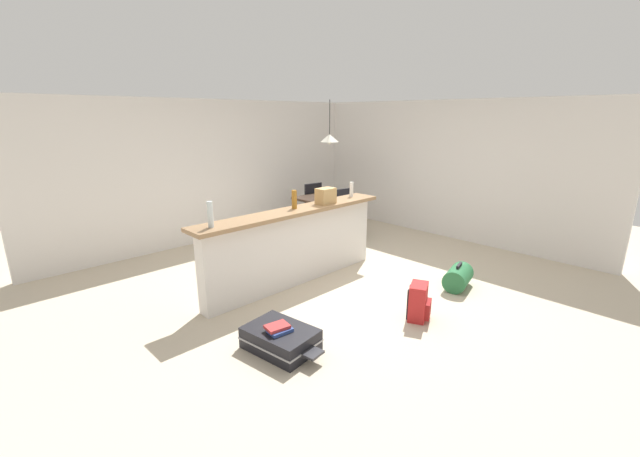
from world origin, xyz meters
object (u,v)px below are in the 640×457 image
grocery_bag (326,196)px  duffel_bag_green (458,277)px  pendant_lamp (330,138)px  bottle_amber (294,199)px  book_stack (279,329)px  bottle_clear (210,214)px  bottle_white (351,189)px  dining_table (327,201)px  dining_chair_near_partition (346,212)px  dining_chair_far_side (310,203)px  suitcase_flat_black (281,339)px  backpack_red (419,302)px

grocery_bag → duffel_bag_green: size_ratio=0.48×
duffel_bag_green → pendant_lamp: bearing=78.2°
duffel_bag_green → bottle_amber: bearing=129.2°
duffel_bag_green → book_stack: duffel_bag_green is taller
bottle_clear → bottle_white: bearing=1.8°
dining_table → duffel_bag_green: 3.13m
dining_chair_near_partition → book_stack: size_ratio=3.72×
bottle_clear → dining_chair_far_side: bearing=30.2°
dining_chair_far_side → pendant_lamp: pendant_lamp is taller
bottle_amber → pendant_lamp: size_ratio=0.31×
bottle_amber → dining_table: size_ratio=0.22×
suitcase_flat_black → duffel_bag_green: duffel_bag_green is taller
suitcase_flat_black → backpack_red: backpack_red is taller
dining_chair_near_partition → pendant_lamp: pendant_lamp is taller
bottle_white → book_stack: (-2.44, -1.23, -0.89)m
suitcase_flat_black → book_stack: size_ratio=3.45×
grocery_bag → pendant_lamp: bearing=42.9°
dining_chair_far_side → duffel_bag_green: (-0.65, -3.57, -0.36)m
bottle_clear → grocery_bag: bearing=-0.7°
dining_chair_far_side → book_stack: dining_chair_far_side is taller
duffel_bag_green → backpack_red: 1.12m
bottle_amber → grocery_bag: size_ratio=0.95×
suitcase_flat_black → backpack_red: bearing=-22.2°
dining_table → bottle_white: bearing=-121.2°
duffel_bag_green → backpack_red: (-1.11, -0.10, 0.05)m
bottle_clear → bottle_amber: 1.27m
duffel_bag_green → book_stack: (-2.66, 0.48, 0.10)m
book_stack → bottle_clear: bearing=89.8°
dining_table → bottle_amber: bearing=-145.7°
suitcase_flat_black → dining_chair_near_partition: bearing=32.5°
bottle_clear → bottle_amber: (1.27, 0.06, -0.02)m
dining_chair_near_partition → bottle_white: bearing=-134.2°
pendant_lamp → book_stack: (-3.29, -2.54, -1.57)m
backpack_red → book_stack: 1.65m
bottle_clear → dining_table: (3.23, 1.40, -0.53)m
book_stack → dining_table: bearing=38.3°
bottle_clear → grocery_bag: size_ratio=1.12×
dining_chair_far_side → book_stack: 4.53m
dining_table → dining_chair_far_side: size_ratio=1.18×
dining_chair_far_side → pendant_lamp: size_ratio=1.17×
pendant_lamp → duffel_bag_green: 3.51m
grocery_bag → suitcase_flat_black: size_ratio=0.30×
pendant_lamp → suitcase_flat_black: size_ratio=0.92×
bottle_amber → grocery_bag: bottle_amber is taller
grocery_bag → dining_chair_far_side: size_ratio=0.28×
bottle_white → pendant_lamp: 1.70m
suitcase_flat_black → backpack_red: (1.50, -0.61, 0.09)m
duffel_bag_green → dining_chair_far_side: bearing=79.6°
dining_table → suitcase_flat_black: bearing=-141.6°
dining_table → book_stack: size_ratio=4.39×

